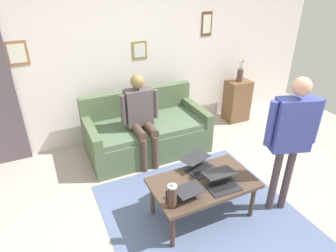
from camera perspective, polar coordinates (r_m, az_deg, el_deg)
The scene contains 13 objects.
ground_plane at distance 3.52m, azimuth 4.76°, elevation -17.04°, with size 7.68×7.68×0.00m, color #B6A59E.
area_rug at distance 3.49m, azimuth 7.34°, elevation -17.59°, with size 2.09×2.22×0.01m, color slate.
back_wall at distance 4.66m, azimuth -8.37°, elevation 13.60°, with size 7.04×0.11×2.70m.
couch at distance 4.48m, azimuth -4.28°, elevation -1.19°, with size 1.78×0.92×0.88m.
coffee_table at distance 3.27m, azimuth 6.85°, elevation -11.36°, with size 1.13×0.66×0.47m.
laptop_left at distance 3.19m, azimuth 10.47°, elevation -10.66°, with size 0.35×0.34×0.14m.
laptop_center at distance 3.04m, azimuth 3.50°, elevation -12.57°, with size 0.31×0.32×0.12m.
laptop_right at distance 3.39m, azimuth 6.10°, elevation -7.65°, with size 0.41×0.41×0.13m.
french_press at distance 2.85m, azimuth 0.81°, elevation -13.46°, with size 0.11×0.09×0.28m.
side_shelf at distance 5.53m, azimuth 13.26°, elevation 4.83°, with size 0.42×0.32×0.76m.
flower_vase at distance 5.36m, azimuth 13.85°, elevation 9.80°, with size 0.11×0.11×0.41m.
person_standing at distance 3.26m, azimuth 22.95°, elevation -0.93°, with size 0.56×0.30×1.61m.
person_seated at distance 4.05m, azimuth -5.30°, elevation 2.18°, with size 0.55×0.51×1.28m.
Camera 1 is at (1.31, 2.12, 2.49)m, focal length 31.31 mm.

